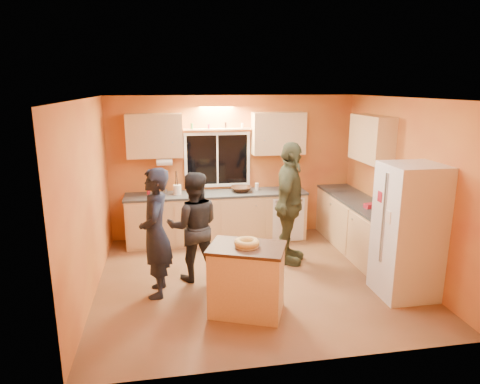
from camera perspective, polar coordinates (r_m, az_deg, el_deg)
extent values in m
plane|color=brown|center=(6.43, 2.02, -11.48)|extent=(4.50, 4.50, 0.00)
cube|color=orange|center=(7.91, -0.88, 3.34)|extent=(4.50, 0.04, 2.60)
cube|color=orange|center=(4.14, 7.90, -6.89)|extent=(4.50, 0.04, 2.60)
cube|color=orange|center=(5.95, -19.59, -1.08)|extent=(0.04, 4.00, 2.60)
cube|color=orange|center=(6.81, 20.99, 0.64)|extent=(0.04, 4.00, 2.60)
cube|color=white|center=(5.80, 2.24, 12.37)|extent=(4.50, 4.00, 0.02)
cube|color=black|center=(7.82, -3.05, 4.32)|extent=(1.10, 0.02, 0.90)
cube|color=white|center=(7.81, -3.03, 4.30)|extent=(1.20, 0.04, 1.00)
cube|color=tan|center=(7.56, -11.33, 7.37)|extent=(0.95, 0.33, 0.75)
cube|color=tan|center=(7.82, 5.15, 7.80)|extent=(0.95, 0.33, 0.75)
cube|color=tan|center=(7.31, 17.12, 6.80)|extent=(0.33, 1.00, 0.75)
cylinder|color=silver|center=(7.50, -10.04, 3.94)|extent=(0.27, 0.12, 0.12)
cube|color=tan|center=(7.78, -3.06, -3.46)|extent=(3.20, 0.60, 0.86)
cube|color=#282B2D|center=(7.66, -3.11, -0.25)|extent=(3.24, 0.62, 0.04)
cube|color=tan|center=(8.36, 12.81, -2.57)|extent=(0.60, 0.60, 0.86)
cube|color=#282B2D|center=(8.24, 12.98, 0.43)|extent=(0.62, 0.62, 0.04)
cube|color=tan|center=(7.32, 16.39, -5.18)|extent=(0.60, 1.80, 0.86)
cube|color=#282B2D|center=(7.19, 16.63, -1.79)|extent=(0.62, 1.84, 0.04)
cube|color=silver|center=(6.07, 21.54, -4.90)|extent=(0.72, 0.70, 1.80)
cube|color=tan|center=(5.39, 0.90, -11.74)|extent=(1.02, 0.86, 0.85)
cube|color=black|center=(5.22, 0.91, -7.45)|extent=(1.07, 0.91, 0.04)
torus|color=tan|center=(5.19, 0.92, -6.79)|extent=(0.31, 0.31, 0.09)
imported|color=black|center=(5.78, -11.18, -5.39)|extent=(0.45, 0.66, 1.75)
imported|color=black|center=(6.19, -6.19, -4.60)|extent=(0.79, 0.62, 1.60)
imported|color=#333723|center=(6.73, 6.61, -1.56)|extent=(0.91, 1.23, 1.94)
imported|color=black|center=(7.73, 0.16, 0.40)|extent=(0.38, 0.38, 0.09)
cylinder|color=beige|center=(7.60, -8.36, 0.32)|extent=(0.14, 0.14, 0.17)
imported|color=gray|center=(6.50, 19.93, -2.07)|extent=(0.34, 0.32, 0.32)
cube|color=maroon|center=(7.00, 16.92, -1.77)|extent=(0.18, 0.14, 0.07)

